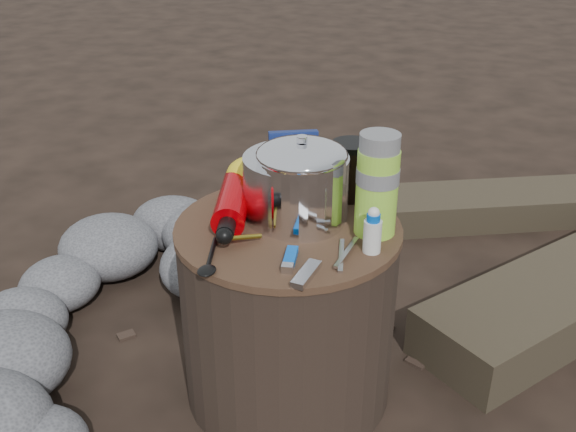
% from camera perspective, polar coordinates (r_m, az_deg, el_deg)
% --- Properties ---
extents(ground, '(60.00, 60.00, 0.00)m').
position_cam_1_polar(ground, '(1.72, 0.00, -14.33)').
color(ground, black).
rests_on(ground, ground).
extents(stump, '(0.49, 0.49, 0.46)m').
position_cam_1_polar(stump, '(1.58, 0.00, -8.15)').
color(stump, black).
rests_on(stump, ground).
extents(rock_ring, '(0.49, 1.08, 0.21)m').
position_cam_1_polar(rock_ring, '(1.90, -15.06, -6.86)').
color(rock_ring, '#505055').
rests_on(rock_ring, ground).
extents(log_small, '(1.29, 0.71, 0.11)m').
position_cam_1_polar(log_small, '(2.61, 18.99, 0.97)').
color(log_small, '#342C20').
rests_on(log_small, ground).
extents(foil_windscreen, '(0.23, 0.23, 0.14)m').
position_cam_1_polar(foil_windscreen, '(1.48, 0.67, 2.51)').
color(foil_windscreen, silver).
rests_on(foil_windscreen, stump).
extents(camping_pot, '(0.19, 0.19, 0.19)m').
position_cam_1_polar(camping_pot, '(1.44, 1.15, 2.84)').
color(camping_pot, silver).
rests_on(camping_pot, stump).
extents(fuel_bottle, '(0.14, 0.31, 0.07)m').
position_cam_1_polar(fuel_bottle, '(1.50, -4.64, 1.32)').
color(fuel_bottle, '#B30005').
rests_on(fuel_bottle, stump).
extents(thermos, '(0.09, 0.09, 0.22)m').
position_cam_1_polar(thermos, '(1.40, 7.59, 2.61)').
color(thermos, '#91D136').
rests_on(thermos, stump).
extents(travel_mug, '(0.09, 0.09, 0.14)m').
position_cam_1_polar(travel_mug, '(1.57, 5.37, 3.88)').
color(travel_mug, black).
rests_on(travel_mug, stump).
extents(stuff_sack, '(0.14, 0.12, 0.10)m').
position_cam_1_polar(stuff_sack, '(1.58, -2.78, 3.38)').
color(stuff_sack, yellow).
rests_on(stuff_sack, stump).
extents(food_pouch, '(0.12, 0.07, 0.15)m').
position_cam_1_polar(food_pouch, '(1.60, 0.49, 4.63)').
color(food_pouch, navy).
rests_on(food_pouch, stump).
extents(lighter, '(0.03, 0.09, 0.02)m').
position_cam_1_polar(lighter, '(1.33, 0.22, -3.47)').
color(lighter, '#044DBD').
rests_on(lighter, stump).
extents(multitool, '(0.04, 0.10, 0.01)m').
position_cam_1_polar(multitool, '(1.28, 1.56, -4.96)').
color(multitool, silver).
rests_on(multitool, stump).
extents(pot_grabber, '(0.03, 0.13, 0.01)m').
position_cam_1_polar(pot_grabber, '(1.35, 4.55, -3.25)').
color(pot_grabber, silver).
rests_on(pot_grabber, stump).
extents(spork, '(0.06, 0.14, 0.01)m').
position_cam_1_polar(spork, '(1.36, -6.54, -3.18)').
color(spork, black).
rests_on(spork, stump).
extents(squeeze_bottle, '(0.04, 0.04, 0.09)m').
position_cam_1_polar(squeeze_bottle, '(1.36, 7.20, -1.39)').
color(squeeze_bottle, silver).
rests_on(squeeze_bottle, stump).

